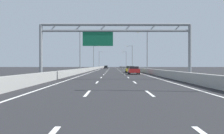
# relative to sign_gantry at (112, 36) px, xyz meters

# --- Properties ---
(ground_plane) EXTENTS (260.00, 260.00, 0.00)m
(ground_plane) POSITION_rel_sign_gantry_xyz_m (0.25, 74.50, -4.87)
(ground_plane) COLOR #262628
(lane_dash_left_1) EXTENTS (0.16, 3.00, 0.01)m
(lane_dash_left_1) POSITION_rel_sign_gantry_xyz_m (-1.55, -13.00, -4.86)
(lane_dash_left_1) COLOR white
(lane_dash_left_1) RESTS_ON ground_plane
(lane_dash_left_2) EXTENTS (0.16, 3.00, 0.01)m
(lane_dash_left_2) POSITION_rel_sign_gantry_xyz_m (-1.55, -4.00, -4.86)
(lane_dash_left_2) COLOR white
(lane_dash_left_2) RESTS_ON ground_plane
(lane_dash_left_3) EXTENTS (0.16, 3.00, 0.01)m
(lane_dash_left_3) POSITION_rel_sign_gantry_xyz_m (-1.55, 5.00, -4.86)
(lane_dash_left_3) COLOR white
(lane_dash_left_3) RESTS_ON ground_plane
(lane_dash_left_4) EXTENTS (0.16, 3.00, 0.01)m
(lane_dash_left_4) POSITION_rel_sign_gantry_xyz_m (-1.55, 14.00, -4.86)
(lane_dash_left_4) COLOR white
(lane_dash_left_4) RESTS_ON ground_plane
(lane_dash_left_5) EXTENTS (0.16, 3.00, 0.01)m
(lane_dash_left_5) POSITION_rel_sign_gantry_xyz_m (-1.55, 23.00, -4.86)
(lane_dash_left_5) COLOR white
(lane_dash_left_5) RESTS_ON ground_plane
(lane_dash_left_6) EXTENTS (0.16, 3.00, 0.01)m
(lane_dash_left_6) POSITION_rel_sign_gantry_xyz_m (-1.55, 32.00, -4.86)
(lane_dash_left_6) COLOR white
(lane_dash_left_6) RESTS_ON ground_plane
(lane_dash_left_7) EXTENTS (0.16, 3.00, 0.01)m
(lane_dash_left_7) POSITION_rel_sign_gantry_xyz_m (-1.55, 41.00, -4.86)
(lane_dash_left_7) COLOR white
(lane_dash_left_7) RESTS_ON ground_plane
(lane_dash_left_8) EXTENTS (0.16, 3.00, 0.01)m
(lane_dash_left_8) POSITION_rel_sign_gantry_xyz_m (-1.55, 50.00, -4.86)
(lane_dash_left_8) COLOR white
(lane_dash_left_8) RESTS_ON ground_plane
(lane_dash_left_9) EXTENTS (0.16, 3.00, 0.01)m
(lane_dash_left_9) POSITION_rel_sign_gantry_xyz_m (-1.55, 59.00, -4.86)
(lane_dash_left_9) COLOR white
(lane_dash_left_9) RESTS_ON ground_plane
(lane_dash_left_10) EXTENTS (0.16, 3.00, 0.01)m
(lane_dash_left_10) POSITION_rel_sign_gantry_xyz_m (-1.55, 68.00, -4.86)
(lane_dash_left_10) COLOR white
(lane_dash_left_10) RESTS_ON ground_plane
(lane_dash_left_11) EXTENTS (0.16, 3.00, 0.01)m
(lane_dash_left_11) POSITION_rel_sign_gantry_xyz_m (-1.55, 77.00, -4.86)
(lane_dash_left_11) COLOR white
(lane_dash_left_11) RESTS_ON ground_plane
(lane_dash_left_12) EXTENTS (0.16, 3.00, 0.01)m
(lane_dash_left_12) POSITION_rel_sign_gantry_xyz_m (-1.55, 86.00, -4.86)
(lane_dash_left_12) COLOR white
(lane_dash_left_12) RESTS_ON ground_plane
(lane_dash_left_13) EXTENTS (0.16, 3.00, 0.01)m
(lane_dash_left_13) POSITION_rel_sign_gantry_xyz_m (-1.55, 95.00, -4.86)
(lane_dash_left_13) COLOR white
(lane_dash_left_13) RESTS_ON ground_plane
(lane_dash_left_14) EXTENTS (0.16, 3.00, 0.01)m
(lane_dash_left_14) POSITION_rel_sign_gantry_xyz_m (-1.55, 104.00, -4.86)
(lane_dash_left_14) COLOR white
(lane_dash_left_14) RESTS_ON ground_plane
(lane_dash_left_15) EXTENTS (0.16, 3.00, 0.01)m
(lane_dash_left_15) POSITION_rel_sign_gantry_xyz_m (-1.55, 113.00, -4.86)
(lane_dash_left_15) COLOR white
(lane_dash_left_15) RESTS_ON ground_plane
(lane_dash_left_16) EXTENTS (0.16, 3.00, 0.01)m
(lane_dash_left_16) POSITION_rel_sign_gantry_xyz_m (-1.55, 122.00, -4.86)
(lane_dash_left_16) COLOR white
(lane_dash_left_16) RESTS_ON ground_plane
(lane_dash_left_17) EXTENTS (0.16, 3.00, 0.01)m
(lane_dash_left_17) POSITION_rel_sign_gantry_xyz_m (-1.55, 131.00, -4.86)
(lane_dash_left_17) COLOR white
(lane_dash_left_17) RESTS_ON ground_plane
(lane_dash_right_1) EXTENTS (0.16, 3.00, 0.01)m
(lane_dash_right_1) POSITION_rel_sign_gantry_xyz_m (2.05, -13.00, -4.86)
(lane_dash_right_1) COLOR white
(lane_dash_right_1) RESTS_ON ground_plane
(lane_dash_right_2) EXTENTS (0.16, 3.00, 0.01)m
(lane_dash_right_2) POSITION_rel_sign_gantry_xyz_m (2.05, -4.00, -4.86)
(lane_dash_right_2) COLOR white
(lane_dash_right_2) RESTS_ON ground_plane
(lane_dash_right_3) EXTENTS (0.16, 3.00, 0.01)m
(lane_dash_right_3) POSITION_rel_sign_gantry_xyz_m (2.05, 5.00, -4.86)
(lane_dash_right_3) COLOR white
(lane_dash_right_3) RESTS_ON ground_plane
(lane_dash_right_4) EXTENTS (0.16, 3.00, 0.01)m
(lane_dash_right_4) POSITION_rel_sign_gantry_xyz_m (2.05, 14.00, -4.86)
(lane_dash_right_4) COLOR white
(lane_dash_right_4) RESTS_ON ground_plane
(lane_dash_right_5) EXTENTS (0.16, 3.00, 0.01)m
(lane_dash_right_5) POSITION_rel_sign_gantry_xyz_m (2.05, 23.00, -4.86)
(lane_dash_right_5) COLOR white
(lane_dash_right_5) RESTS_ON ground_plane
(lane_dash_right_6) EXTENTS (0.16, 3.00, 0.01)m
(lane_dash_right_6) POSITION_rel_sign_gantry_xyz_m (2.05, 32.00, -4.86)
(lane_dash_right_6) COLOR white
(lane_dash_right_6) RESTS_ON ground_plane
(lane_dash_right_7) EXTENTS (0.16, 3.00, 0.01)m
(lane_dash_right_7) POSITION_rel_sign_gantry_xyz_m (2.05, 41.00, -4.86)
(lane_dash_right_7) COLOR white
(lane_dash_right_7) RESTS_ON ground_plane
(lane_dash_right_8) EXTENTS (0.16, 3.00, 0.01)m
(lane_dash_right_8) POSITION_rel_sign_gantry_xyz_m (2.05, 50.00, -4.86)
(lane_dash_right_8) COLOR white
(lane_dash_right_8) RESTS_ON ground_plane
(lane_dash_right_9) EXTENTS (0.16, 3.00, 0.01)m
(lane_dash_right_9) POSITION_rel_sign_gantry_xyz_m (2.05, 59.00, -4.86)
(lane_dash_right_9) COLOR white
(lane_dash_right_9) RESTS_ON ground_plane
(lane_dash_right_10) EXTENTS (0.16, 3.00, 0.01)m
(lane_dash_right_10) POSITION_rel_sign_gantry_xyz_m (2.05, 68.00, -4.86)
(lane_dash_right_10) COLOR white
(lane_dash_right_10) RESTS_ON ground_plane
(lane_dash_right_11) EXTENTS (0.16, 3.00, 0.01)m
(lane_dash_right_11) POSITION_rel_sign_gantry_xyz_m (2.05, 77.00, -4.86)
(lane_dash_right_11) COLOR white
(lane_dash_right_11) RESTS_ON ground_plane
(lane_dash_right_12) EXTENTS (0.16, 3.00, 0.01)m
(lane_dash_right_12) POSITION_rel_sign_gantry_xyz_m (2.05, 86.00, -4.86)
(lane_dash_right_12) COLOR white
(lane_dash_right_12) RESTS_ON ground_plane
(lane_dash_right_13) EXTENTS (0.16, 3.00, 0.01)m
(lane_dash_right_13) POSITION_rel_sign_gantry_xyz_m (2.05, 95.00, -4.86)
(lane_dash_right_13) COLOR white
(lane_dash_right_13) RESTS_ON ground_plane
(lane_dash_right_14) EXTENTS (0.16, 3.00, 0.01)m
(lane_dash_right_14) POSITION_rel_sign_gantry_xyz_m (2.05, 104.00, -4.86)
(lane_dash_right_14) COLOR white
(lane_dash_right_14) RESTS_ON ground_plane
(lane_dash_right_15) EXTENTS (0.16, 3.00, 0.01)m
(lane_dash_right_15) POSITION_rel_sign_gantry_xyz_m (2.05, 113.00, -4.86)
(lane_dash_right_15) COLOR white
(lane_dash_right_15) RESTS_ON ground_plane
(lane_dash_right_16) EXTENTS (0.16, 3.00, 0.01)m
(lane_dash_right_16) POSITION_rel_sign_gantry_xyz_m (2.05, 122.00, -4.86)
(lane_dash_right_16) COLOR white
(lane_dash_right_16) RESTS_ON ground_plane
(lane_dash_right_17) EXTENTS (0.16, 3.00, 0.01)m
(lane_dash_right_17) POSITION_rel_sign_gantry_xyz_m (2.05, 131.00, -4.86)
(lane_dash_right_17) COLOR white
(lane_dash_right_17) RESTS_ON ground_plane
(edge_line_left) EXTENTS (0.16, 176.00, 0.01)m
(edge_line_left) POSITION_rel_sign_gantry_xyz_m (-5.00, 62.50, -4.86)
(edge_line_left) COLOR white
(edge_line_left) RESTS_ON ground_plane
(edge_line_right) EXTENTS (0.16, 176.00, 0.01)m
(edge_line_right) POSITION_rel_sign_gantry_xyz_m (5.50, 62.50, -4.86)
(edge_line_right) COLOR white
(edge_line_right) RESTS_ON ground_plane
(barrier_left) EXTENTS (0.45, 220.00, 0.95)m
(barrier_left) POSITION_rel_sign_gantry_xyz_m (-6.65, 84.50, -4.40)
(barrier_left) COLOR #9E9E99
(barrier_left) RESTS_ON ground_plane
(barrier_right) EXTENTS (0.45, 220.00, 0.95)m
(barrier_right) POSITION_rel_sign_gantry_xyz_m (7.15, 84.50, -4.40)
(barrier_right) COLOR #9E9E99
(barrier_right) RESTS_ON ground_plane
(sign_gantry) EXTENTS (17.07, 0.36, 6.36)m
(sign_gantry) POSITION_rel_sign_gantry_xyz_m (0.00, 0.00, 0.00)
(sign_gantry) COLOR gray
(sign_gantry) RESTS_ON ground_plane
(streetlamp_left_mid) EXTENTS (2.58, 0.28, 9.50)m
(streetlamp_left_mid) POSITION_rel_sign_gantry_xyz_m (-7.22, 27.93, 0.53)
(streetlamp_left_mid) COLOR slate
(streetlamp_left_mid) RESTS_ON ground_plane
(streetlamp_right_mid) EXTENTS (2.58, 0.28, 9.50)m
(streetlamp_right_mid) POSITION_rel_sign_gantry_xyz_m (7.72, 27.93, 0.53)
(streetlamp_right_mid) COLOR slate
(streetlamp_right_mid) RESTS_ON ground_plane
(streetlamp_left_far) EXTENTS (2.58, 0.28, 9.50)m
(streetlamp_left_far) POSITION_rel_sign_gantry_xyz_m (-7.22, 68.37, 0.53)
(streetlamp_left_far) COLOR slate
(streetlamp_left_far) RESTS_ON ground_plane
(streetlamp_right_far) EXTENTS (2.58, 0.28, 9.50)m
(streetlamp_right_far) POSITION_rel_sign_gantry_xyz_m (7.72, 68.37, 0.53)
(streetlamp_right_far) COLOR slate
(streetlamp_right_far) RESTS_ON ground_plane
(streetlamp_left_distant) EXTENTS (2.58, 0.28, 9.50)m
(streetlamp_left_distant) POSITION_rel_sign_gantry_xyz_m (-7.22, 108.82, 0.53)
(streetlamp_left_distant) COLOR slate
(streetlamp_left_distant) RESTS_ON ground_plane
(streetlamp_right_distant) EXTENTS (2.58, 0.28, 9.50)m
(streetlamp_right_distant) POSITION_rel_sign_gantry_xyz_m (7.72, 108.82, 0.53)
(streetlamp_right_distant) COLOR slate
(streetlamp_right_distant) RESTS_ON ground_plane
(silver_car) EXTENTS (1.80, 4.15, 1.41)m
(silver_car) POSITION_rel_sign_gantry_xyz_m (-3.26, 102.63, -4.15)
(silver_car) COLOR #A8ADB2
(silver_car) RESTS_ON ground_plane
(black_car) EXTENTS (1.71, 4.49, 1.51)m
(black_car) POSITION_rel_sign_gantry_xyz_m (-3.27, 95.39, -4.09)
(black_car) COLOR black
(black_car) RESTS_ON ground_plane
(yellow_car) EXTENTS (1.81, 4.41, 1.47)m
(yellow_car) POSITION_rel_sign_gantry_xyz_m (3.83, 26.20, -4.12)
(yellow_car) COLOR yellow
(yellow_car) RESTS_ON ground_plane
(red_car) EXTENTS (1.88, 4.33, 1.43)m
(red_car) POSITION_rel_sign_gantry_xyz_m (3.82, 16.74, -4.13)
(red_car) COLOR red
(red_car) RESTS_ON ground_plane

